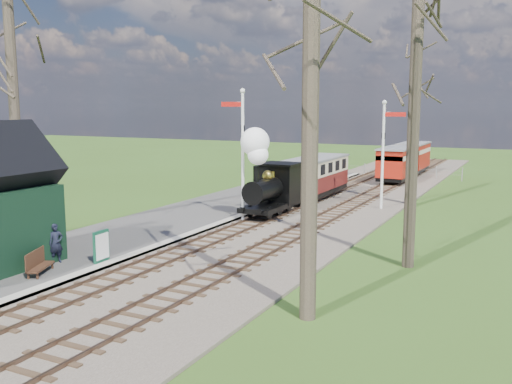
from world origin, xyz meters
TOP-DOWN VIEW (x-y plane):
  - distant_hills at (1.40, 64.38)m, footprint 114.40×48.00m
  - ballast_bed at (1.30, 22.00)m, footprint 8.00×60.00m
  - track_near at (0.00, 22.00)m, footprint 1.60×60.00m
  - track_far at (2.60, 22.00)m, footprint 1.60×60.00m
  - platform at (-3.50, 14.00)m, footprint 5.00×44.00m
  - coping_strip at (-1.20, 14.00)m, footprint 0.40×44.00m
  - semaphore_near at (-0.77, 16.00)m, footprint 1.22×0.24m
  - semaphore_far at (4.37, 22.00)m, footprint 1.22×0.24m
  - bare_trees at (1.33, 10.10)m, footprint 15.51×22.39m
  - fence_line at (0.30, 36.00)m, footprint 12.60×0.08m
  - locomotive at (-0.01, 17.42)m, footprint 1.71×3.98m
  - coach at (0.00, 23.48)m, footprint 1.99×6.83m
  - red_carriage_a at (2.60, 32.77)m, footprint 1.93×4.78m
  - red_carriage_b at (2.60, 38.27)m, footprint 1.93×4.78m
  - sign_board at (-1.48, 7.25)m, footprint 0.11×0.73m
  - bench at (-2.32, 5.26)m, footprint 0.87×1.35m
  - person at (-2.74, 6.45)m, footprint 0.48×0.58m

SIDE VIEW (x-z plane):
  - distant_hills at x=1.40m, z-range -27.22..-5.20m
  - ballast_bed at x=1.30m, z-range 0.00..0.10m
  - track_near at x=0.00m, z-range 0.02..0.17m
  - track_far at x=2.60m, z-range 0.02..0.17m
  - platform at x=-3.50m, z-range 0.00..0.20m
  - coping_strip at x=-1.20m, z-range 0.00..0.21m
  - fence_line at x=0.30m, z-range 0.05..1.05m
  - bench at x=-2.32m, z-range 0.18..0.92m
  - sign_board at x=-1.48m, z-range 0.20..1.27m
  - person at x=-2.74m, z-range 0.20..1.55m
  - red_carriage_a at x=2.60m, z-range 0.40..2.43m
  - red_carriage_b at x=2.60m, z-range 0.40..2.43m
  - coach at x=0.00m, z-range 0.40..2.50m
  - locomotive at x=-0.01m, z-range -0.16..4.11m
  - semaphore_far at x=4.37m, z-range 0.49..6.21m
  - semaphore_near at x=-0.77m, z-range 0.51..6.73m
  - bare_trees at x=1.33m, z-range -0.79..11.21m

